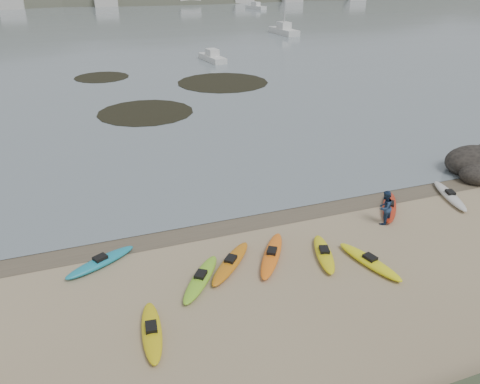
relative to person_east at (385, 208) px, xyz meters
name	(u,v)px	position (x,y,z in m)	size (l,w,h in m)	color
ground	(240,218)	(-6.58, 2.98, -0.90)	(600.00, 600.00, 0.00)	tan
wet_sand	(242,221)	(-6.58, 2.68, -0.89)	(60.00, 60.00, 0.00)	brown
kayaks	(292,250)	(-5.51, -0.89, -0.73)	(21.45, 8.57, 0.34)	orange
person_east	(385,208)	(0.00, 0.00, 0.00)	(0.87, 0.68, 1.79)	navy
kelp_mats	(176,90)	(-3.37, 31.12, -0.87)	(20.55, 23.58, 0.04)	black
moored_boats	(157,30)	(3.71, 77.56, -0.36)	(83.80, 87.29, 1.18)	silver
far_hills	(173,35)	(32.80, 196.94, -16.82)	(550.00, 135.00, 80.00)	#384235
far_town	(100,0)	(-0.58, 147.98, 1.10)	(199.00, 5.00, 4.00)	beige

